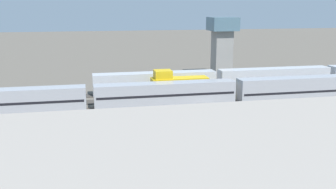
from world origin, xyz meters
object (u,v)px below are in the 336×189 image
object	(u,v)px
train_on_track_2	(236,91)
train_on_track_0	(274,78)
control_tower	(222,42)
train_on_track_1	(178,86)

from	to	relation	value
train_on_track_2	train_on_track_0	bearing A→B (deg)	-140.50
train_on_track_0	train_on_track_2	distance (m)	15.72
train_on_track_0	control_tower	bearing A→B (deg)	-66.72
train_on_track_2	control_tower	size ratio (longest dim) A/B	7.07
train_on_track_1	train_on_track_2	bearing A→B (deg)	150.51
train_on_track_1	train_on_track_2	distance (m)	10.16
train_on_track_1	control_tower	size ratio (longest dim) A/B	0.74
train_on_track_0	train_on_track_2	xyz separation A→B (m)	(12.13, 10.00, -0.01)
train_on_track_0	train_on_track_1	world-z (taller)	train_on_track_1
train_on_track_1	control_tower	bearing A→B (deg)	-127.88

